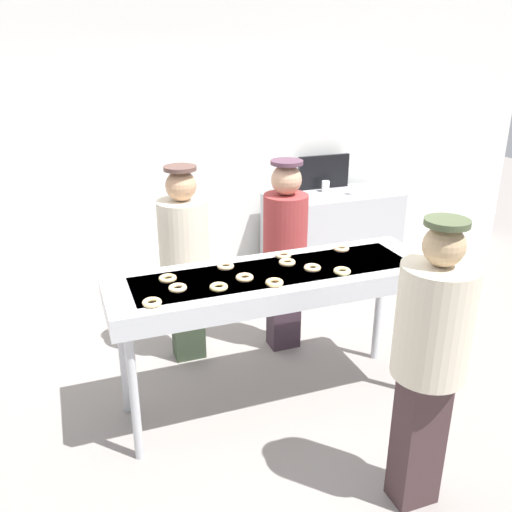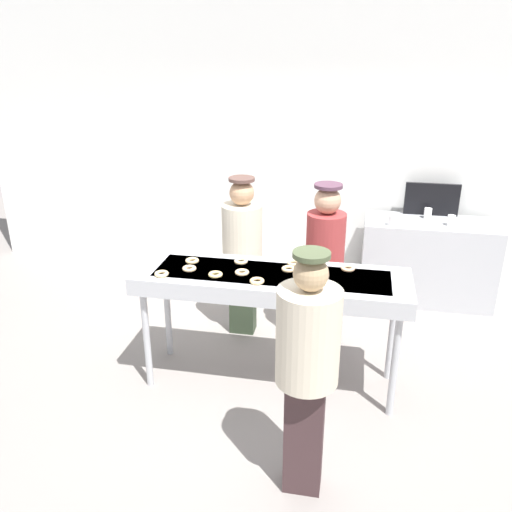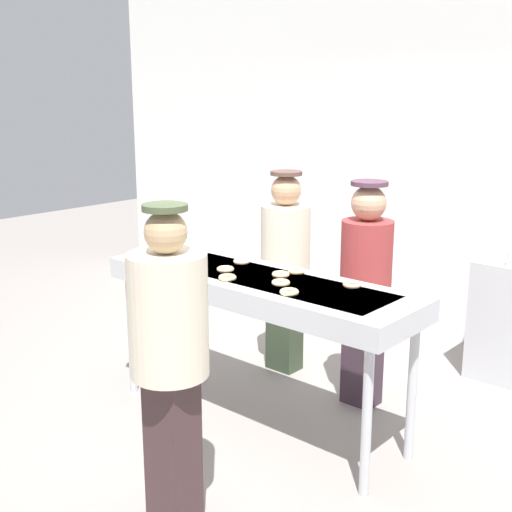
{
  "view_description": "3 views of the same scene",
  "coord_description": "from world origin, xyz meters",
  "px_view_note": "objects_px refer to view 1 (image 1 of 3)",
  "views": [
    {
      "loc": [
        -1.26,
        -3.06,
        2.43
      ],
      "look_at": [
        -0.12,
        0.03,
        1.12
      ],
      "focal_mm": 38.74,
      "sensor_mm": 36.0,
      "label": 1
    },
    {
      "loc": [
        0.63,
        -3.81,
        2.73
      ],
      "look_at": [
        -0.13,
        0.02,
        1.14
      ],
      "focal_mm": 37.52,
      "sensor_mm": 36.0,
      "label": 2
    },
    {
      "loc": [
        2.69,
        -3.09,
        2.16
      ],
      "look_at": [
        -0.05,
        0.04,
        1.13
      ],
      "focal_mm": 47.07,
      "sensor_mm": 36.0,
      "label": 3
    }
  ],
  "objects_px": {
    "plain_donut_0": "(168,278)",
    "menu_display": "(324,172)",
    "plain_donut_8": "(287,262)",
    "paper_cup_0": "(305,198)",
    "plain_donut_3": "(245,277)",
    "plain_donut_9": "(283,255)",
    "plain_donut_2": "(341,249)",
    "fryer_conveyor": "(274,283)",
    "worker_baker": "(285,245)",
    "plain_donut_1": "(178,288)",
    "paper_cup_1": "(326,186)",
    "plain_donut_5": "(312,268)",
    "plain_donut_11": "(226,266)",
    "customer_waiting": "(430,350)",
    "prep_counter": "(331,235)",
    "worker_assistant": "(184,252)",
    "paper_cup_2": "(354,189)",
    "plain_donut_7": "(152,302)",
    "plain_donut_4": "(219,287)",
    "plain_donut_6": "(274,282)"
  },
  "relations": [
    {
      "from": "paper_cup_0",
      "to": "menu_display",
      "type": "distance_m",
      "value": 0.64
    },
    {
      "from": "plain_donut_1",
      "to": "worker_baker",
      "type": "xyz_separation_m",
      "value": [
        1.03,
        0.76,
        -0.12
      ]
    },
    {
      "from": "customer_waiting",
      "to": "prep_counter",
      "type": "relative_size",
      "value": 1.18
    },
    {
      "from": "plain_donut_1",
      "to": "plain_donut_11",
      "type": "xyz_separation_m",
      "value": [
        0.37,
        0.23,
        0.0
      ]
    },
    {
      "from": "plain_donut_5",
      "to": "plain_donut_11",
      "type": "bearing_deg",
      "value": 156.88
    },
    {
      "from": "plain_donut_1",
      "to": "prep_counter",
      "type": "height_order",
      "value": "plain_donut_1"
    },
    {
      "from": "fryer_conveyor",
      "to": "plain_donut_9",
      "type": "xyz_separation_m",
      "value": [
        0.15,
        0.21,
        0.1
      ]
    },
    {
      "from": "plain_donut_1",
      "to": "prep_counter",
      "type": "relative_size",
      "value": 0.08
    },
    {
      "from": "plain_donut_4",
      "to": "worker_baker",
      "type": "xyz_separation_m",
      "value": [
        0.79,
        0.83,
        -0.12
      ]
    },
    {
      "from": "plain_donut_2",
      "to": "plain_donut_9",
      "type": "height_order",
      "value": "same"
    },
    {
      "from": "prep_counter",
      "to": "plain_donut_9",
      "type": "bearing_deg",
      "value": -127.38
    },
    {
      "from": "plain_donut_3",
      "to": "plain_donut_11",
      "type": "relative_size",
      "value": 1.0
    },
    {
      "from": "fryer_conveyor",
      "to": "worker_baker",
      "type": "distance_m",
      "value": 0.79
    },
    {
      "from": "customer_waiting",
      "to": "plain_donut_7",
      "type": "bearing_deg",
      "value": 138.65
    },
    {
      "from": "plain_donut_11",
      "to": "worker_baker",
      "type": "bearing_deg",
      "value": 39.02
    },
    {
      "from": "plain_donut_0",
      "to": "plain_donut_3",
      "type": "height_order",
      "value": "same"
    },
    {
      "from": "plain_donut_2",
      "to": "plain_donut_7",
      "type": "height_order",
      "value": "same"
    },
    {
      "from": "worker_assistant",
      "to": "paper_cup_0",
      "type": "height_order",
      "value": "worker_assistant"
    },
    {
      "from": "plain_donut_0",
      "to": "worker_baker",
      "type": "bearing_deg",
      "value": 29.47
    },
    {
      "from": "fryer_conveyor",
      "to": "plain_donut_9",
      "type": "relative_size",
      "value": 19.45
    },
    {
      "from": "plain_donut_8",
      "to": "paper_cup_1",
      "type": "bearing_deg",
      "value": 56.58
    },
    {
      "from": "plain_donut_5",
      "to": "plain_donut_7",
      "type": "height_order",
      "value": "same"
    },
    {
      "from": "plain_donut_7",
      "to": "paper_cup_0",
      "type": "bearing_deg",
      "value": 45.59
    },
    {
      "from": "customer_waiting",
      "to": "paper_cup_1",
      "type": "height_order",
      "value": "customer_waiting"
    },
    {
      "from": "fryer_conveyor",
      "to": "paper_cup_0",
      "type": "distance_m",
      "value": 1.94
    },
    {
      "from": "plain_donut_1",
      "to": "plain_donut_3",
      "type": "distance_m",
      "value": 0.43
    },
    {
      "from": "menu_display",
      "to": "paper_cup_2",
      "type": "bearing_deg",
      "value": -63.15
    },
    {
      "from": "plain_donut_11",
      "to": "paper_cup_0",
      "type": "height_order",
      "value": "plain_donut_11"
    },
    {
      "from": "prep_counter",
      "to": "paper_cup_0",
      "type": "height_order",
      "value": "paper_cup_0"
    },
    {
      "from": "worker_baker",
      "to": "plain_donut_6",
      "type": "bearing_deg",
      "value": 55.67
    },
    {
      "from": "plain_donut_5",
      "to": "plain_donut_1",
      "type": "bearing_deg",
      "value": -179.9
    },
    {
      "from": "plain_donut_5",
      "to": "plain_donut_9",
      "type": "xyz_separation_m",
      "value": [
        -0.09,
        0.27,
        0.0
      ]
    },
    {
      "from": "plain_donut_9",
      "to": "plain_donut_11",
      "type": "bearing_deg",
      "value": -173.83
    },
    {
      "from": "plain_donut_3",
      "to": "plain_donut_9",
      "type": "relative_size",
      "value": 1.0
    },
    {
      "from": "paper_cup_0",
      "to": "menu_display",
      "type": "bearing_deg",
      "value": 47.07
    },
    {
      "from": "plain_donut_4",
      "to": "plain_donut_9",
      "type": "bearing_deg",
      "value": 31.21
    },
    {
      "from": "plain_donut_5",
      "to": "worker_baker",
      "type": "xyz_separation_m",
      "value": [
        0.13,
        0.76,
        -0.12
      ]
    },
    {
      "from": "plain_donut_1",
      "to": "plain_donut_11",
      "type": "bearing_deg",
      "value": 31.22
    },
    {
      "from": "plain_donut_0",
      "to": "plain_donut_1",
      "type": "height_order",
      "value": "same"
    },
    {
      "from": "plain_donut_5",
      "to": "paper_cup_0",
      "type": "xyz_separation_m",
      "value": [
        0.75,
        1.73,
        -0.05
      ]
    },
    {
      "from": "plain_donut_0",
      "to": "menu_display",
      "type": "xyz_separation_m",
      "value": [
        2.11,
        2.03,
        0.07
      ]
    },
    {
      "from": "plain_donut_9",
      "to": "menu_display",
      "type": "relative_size",
      "value": 0.19
    },
    {
      "from": "plain_donut_8",
      "to": "menu_display",
      "type": "distance_m",
      "value": 2.42
    },
    {
      "from": "plain_donut_1",
      "to": "paper_cup_1",
      "type": "xyz_separation_m",
      "value": [
        2.04,
        2.06,
        -0.05
      ]
    },
    {
      "from": "plain_donut_5",
      "to": "paper_cup_0",
      "type": "relative_size",
      "value": 0.99
    },
    {
      "from": "worker_assistant",
      "to": "plain_donut_0",
      "type": "bearing_deg",
      "value": 69.02
    },
    {
      "from": "plain_donut_4",
      "to": "plain_donut_3",
      "type": "bearing_deg",
      "value": 22.31
    },
    {
      "from": "worker_assistant",
      "to": "plain_donut_9",
      "type": "bearing_deg",
      "value": 133.3
    },
    {
      "from": "plain_donut_8",
      "to": "paper_cup_2",
      "type": "xyz_separation_m",
      "value": [
        1.48,
        1.7,
        -0.05
      ]
    },
    {
      "from": "plain_donut_6",
      "to": "plain_donut_7",
      "type": "height_order",
      "value": "same"
    }
  ]
}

